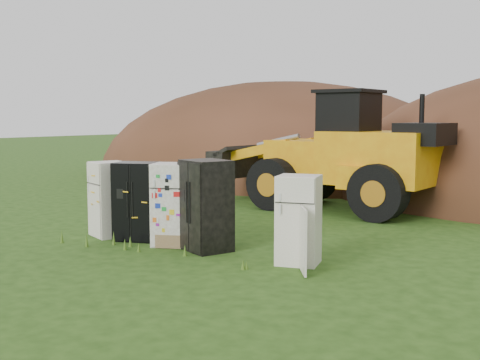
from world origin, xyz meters
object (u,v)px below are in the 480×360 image
at_px(fridge_sticker, 172,204).
at_px(fridge_black_side, 137,201).
at_px(fridge_leftmost, 110,199).
at_px(fridge_open_door, 299,220).
at_px(wheel_loader, 322,150).
at_px(fridge_dark_mid, 206,205).

bearing_deg(fridge_sticker, fridge_black_side, 156.07).
bearing_deg(fridge_leftmost, fridge_open_door, 22.24).
bearing_deg(wheel_loader, fridge_sticker, -89.07).
bearing_deg(fridge_open_door, fridge_dark_mid, 165.86).
xyz_separation_m(fridge_black_side, wheel_loader, (1.33, 6.41, 0.87)).
relative_size(fridge_leftmost, fridge_black_side, 0.99).
xyz_separation_m(fridge_leftmost, wheel_loader, (2.12, 6.45, 0.88)).
bearing_deg(fridge_open_door, fridge_sticker, 165.49).
bearing_deg(wheel_loader, fridge_open_door, -63.62).
distance_m(fridge_leftmost, fridge_open_door, 4.77).
distance_m(fridge_leftmost, fridge_sticker, 1.80).
distance_m(fridge_sticker, wheel_loader, 6.47).
distance_m(fridge_leftmost, wheel_loader, 6.85).
distance_m(fridge_leftmost, fridge_black_side, 0.79).
distance_m(fridge_sticker, fridge_dark_mid, 0.89).
height_order(fridge_sticker, wheel_loader, wheel_loader).
distance_m(fridge_black_side, fridge_sticker, 1.01).
distance_m(fridge_open_door, wheel_loader, 6.96).
bearing_deg(fridge_leftmost, fridge_dark_mid, 22.11).
bearing_deg(fridge_sticker, fridge_dark_mid, -24.28).
xyz_separation_m(fridge_leftmost, fridge_black_side, (0.79, 0.04, 0.01)).
distance_m(fridge_dark_mid, wheel_loader, 6.48).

